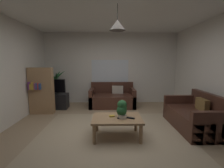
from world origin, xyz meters
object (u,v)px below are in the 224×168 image
at_px(remote_on_table_1, 131,118).
at_px(couch_right_side, 195,117).
at_px(coffee_table, 117,120).
at_px(remote_on_table_0, 121,117).
at_px(couch_under_window, 112,99).
at_px(potted_palm_corner, 56,90).
at_px(potted_plant_on_table, 122,109).
at_px(tv_stand, 54,101).
at_px(pendant_lamp, 117,25).
at_px(bookshelf_corner, 41,91).
at_px(tv, 53,86).
at_px(book_on_table_0, 112,116).

bearing_deg(remote_on_table_1, couch_right_side, -46.16).
distance_m(coffee_table, remote_on_table_0, 0.11).
xyz_separation_m(couch_right_side, remote_on_table_0, (-1.80, -0.43, 0.16)).
bearing_deg(couch_under_window, potted_palm_corner, 172.96).
bearing_deg(potted_plant_on_table, coffee_table, 168.24).
bearing_deg(tv_stand, couch_under_window, 6.92).
bearing_deg(coffee_table, potted_plant_on_table, -11.76).
bearing_deg(potted_palm_corner, pendant_lamp, -50.52).
bearing_deg(remote_on_table_1, bookshelf_corner, 84.56).
xyz_separation_m(tv_stand, tv, (-0.00, -0.02, 0.50)).
height_order(coffee_table, book_on_table_0, book_on_table_0).
relative_size(tv_stand, pendant_lamp, 1.85).
height_order(potted_plant_on_table, tv, tv).
bearing_deg(potted_plant_on_table, bookshelf_corner, 145.88).
bearing_deg(potted_palm_corner, couch_right_side, -28.42).
distance_m(couch_under_window, pendant_lamp, 3.05).
height_order(tv_stand, tv, tv).
bearing_deg(pendant_lamp, coffee_table, 71.57).
distance_m(couch_right_side, tv_stand, 4.24).
relative_size(book_on_table_0, remote_on_table_0, 0.71).
bearing_deg(tv, book_on_table_0, -46.16).
bearing_deg(remote_on_table_1, couch_under_window, 35.24).
relative_size(potted_plant_on_table, bookshelf_corner, 0.26).
bearing_deg(book_on_table_0, tv_stand, 133.53).
relative_size(tv, potted_palm_corner, 0.61).
xyz_separation_m(remote_on_table_0, pendant_lamp, (-0.07, 0.02, 1.82)).
xyz_separation_m(coffee_table, pendant_lamp, (-0.00, -0.00, 1.90)).
xyz_separation_m(couch_under_window, bookshelf_corner, (-2.16, -0.77, 0.44)).
height_order(potted_palm_corner, bookshelf_corner, bookshelf_corner).
bearing_deg(potted_palm_corner, tv, -80.09).
bearing_deg(potted_palm_corner, book_on_table_0, -51.37).
xyz_separation_m(couch_under_window, coffee_table, (0.05, -2.31, 0.09)).
bearing_deg(remote_on_table_0, potted_plant_on_table, -143.32).
relative_size(remote_on_table_0, potted_plant_on_table, 0.44).
xyz_separation_m(tv_stand, pendant_lamp, (2.02, -2.07, 2.01)).
bearing_deg(potted_palm_corner, coffee_table, -50.52).
bearing_deg(book_on_table_0, potted_plant_on_table, -19.26).
bearing_deg(book_on_table_0, potted_palm_corner, 128.63).
relative_size(remote_on_table_0, tv_stand, 0.18).
xyz_separation_m(tv, bookshelf_corner, (-0.19, -0.51, -0.05)).
distance_m(couch_right_side, potted_palm_corner, 4.54).
distance_m(book_on_table_0, pendant_lamp, 1.82).
height_order(couch_right_side, tv, tv).
bearing_deg(coffee_table, potted_palm_corner, 129.48).
xyz_separation_m(couch_under_window, pendant_lamp, (0.05, -2.31, 1.99)).
distance_m(remote_on_table_1, potted_palm_corner, 3.55).
height_order(remote_on_table_0, tv_stand, tv_stand).
relative_size(couch_under_window, coffee_table, 1.55).
bearing_deg(couch_under_window, coffee_table, -88.77).
distance_m(couch_right_side, tv, 4.26).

